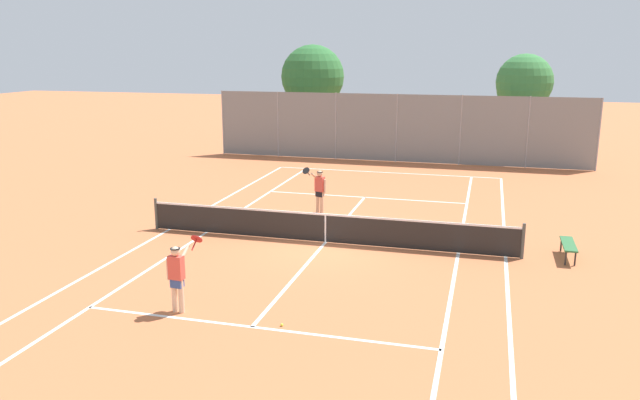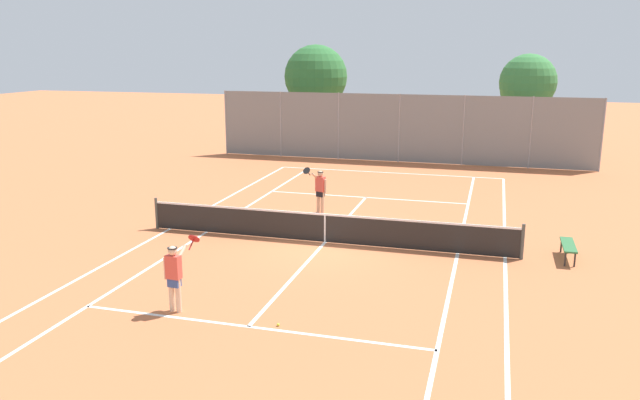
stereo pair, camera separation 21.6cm
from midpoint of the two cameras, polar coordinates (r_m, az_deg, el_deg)
The scene contains 12 objects.
ground_plane at distance 19.82m, azimuth 0.76°, elevation -3.91°, with size 120.00×120.00×0.00m, color #BC663D.
court_line_markings at distance 19.82m, azimuth 0.76°, elevation -3.90°, with size 11.10×23.90×0.01m.
tennis_net at distance 19.67m, azimuth 0.77°, elevation -2.50°, with size 12.00×0.10×1.07m.
player_near_side at distance 14.85m, azimuth -12.78°, elevation -6.60°, with size 0.70×0.72×1.77m.
player_far_left at distance 23.15m, azimuth 0.28°, elevation 1.05°, with size 0.82×0.70×1.77m.
loose_tennis_ball_1 at distance 20.82m, azimuth 2.71°, elevation -2.96°, with size 0.07×0.07×0.07m, color #D1DB33.
loose_tennis_ball_2 at distance 20.89m, azimuth 4.40°, elevation -2.92°, with size 0.07×0.07×0.07m, color #D1DB33.
loose_tennis_ball_3 at distance 14.11m, azimuth -3.40°, elevation -11.31°, with size 0.07×0.07×0.07m, color #D1DB33.
courtside_bench at distance 19.58m, azimuth 22.05°, elevation -3.91°, with size 0.36×1.50×0.47m.
back_fence at distance 33.92m, azimuth 7.43°, elevation 6.52°, with size 20.26×0.08×3.66m.
tree_behind_left at distance 38.69m, azimuth -0.20°, elevation 11.03°, with size 3.84×3.84×6.24m.
tree_behind_right at distance 36.49m, azimuth 18.48°, elevation 10.00°, with size 3.07×3.07×5.74m.
Camera 2 is at (4.99, -18.22, 5.99)m, focal length 35.00 mm.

